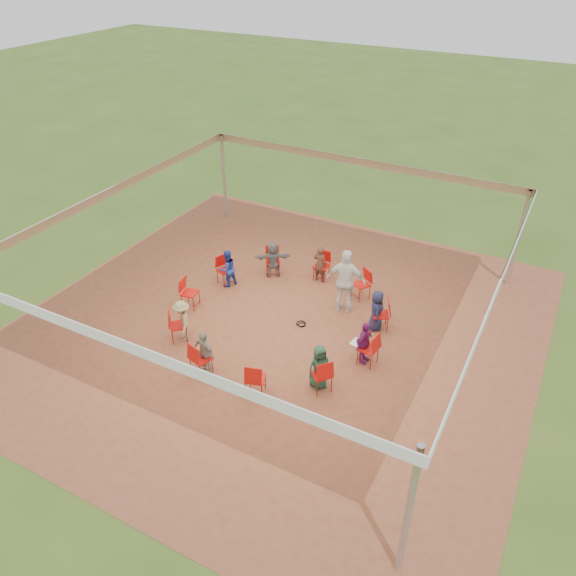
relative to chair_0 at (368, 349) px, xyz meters
The scene contains 25 objects.
ground 2.69m from the chair_0, behind, with size 80.00×80.00×0.00m, color #39561B.
dirt_patch 2.69m from the chair_0, behind, with size 13.00×13.00×0.00m, color brown.
tent 3.27m from the chair_0, behind, with size 10.33×10.33×3.00m.
chair_0 is the anchor object (origin of this frame).
chair_1 1.49m from the chair_0, 98.80° to the left, with size 0.42×0.44×0.90m, color red, non-canonical shape.
chair_2 2.87m from the chair_0, 115.16° to the left, with size 0.42×0.44×0.90m, color red, non-canonical shape.
chair_3 4.01m from the chair_0, 131.52° to the left, with size 0.42×0.44×0.90m, color red, non-canonical shape.
chair_4 4.82m from the chair_0, 147.89° to the left, with size 0.42×0.44×0.90m, color red, non-canonical shape.
chair_5 5.25m from the chair_0, 164.25° to the left, with size 0.42×0.44×0.90m, color red, non-canonical shape.
chair_6 5.25m from the chair_0, behind, with size 0.42×0.44×0.90m, color red, non-canonical shape.
chair_7 4.82m from the chair_0, 163.02° to the right, with size 0.42×0.44×0.90m, color red, non-canonical shape.
chair_8 4.01m from the chair_0, 146.66° to the right, with size 0.42×0.44×0.90m, color red, non-canonical shape.
chair_9 2.87m from the chair_0, 130.30° to the right, with size 0.42×0.44×0.90m, color red, non-canonical shape.
chair_10 1.49m from the chair_0, 113.93° to the right, with size 0.42×0.44×0.90m, color red, non-canonical shape.
person_seated_0 0.18m from the chair_0, behind, with size 0.67×0.34×1.15m, color #7C1F68.
person_seated_1 1.47m from the chair_0, 103.31° to the left, with size 0.56×0.31×1.15m, color #1B1F3E.
person_seated_2 3.92m from the chair_0, 132.67° to the left, with size 0.42×0.28×1.15m, color #4F2D22.
person_seated_3 4.71m from the chair_0, 148.49° to the left, with size 1.07×0.40×1.15m, color slate.
person_seated_4 5.13m from the chair_0, 164.44° to the left, with size 0.56×0.32×1.15m, color #213899.
person_seated_5 4.71m from the chair_0, 163.63° to the right, with size 0.74×0.37×1.15m, color tan.
person_seated_6 3.92m from the chair_0, 147.81° to the right, with size 0.67×0.34×1.15m, color #9D9A8A.
person_seated_7 1.47m from the chair_0, 118.44° to the right, with size 0.56×0.31×1.15m, color #204632.
standing_person 2.34m from the chair_0, 127.40° to the left, with size 1.10×0.56×1.87m, color silver.
cable_coil 2.27m from the chair_0, 163.16° to the left, with size 0.29×0.29×0.03m.
laptop 0.30m from the chair_0, behind, with size 0.30×0.36×0.22m.
Camera 1 is at (5.87, -10.53, 9.03)m, focal length 35.00 mm.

